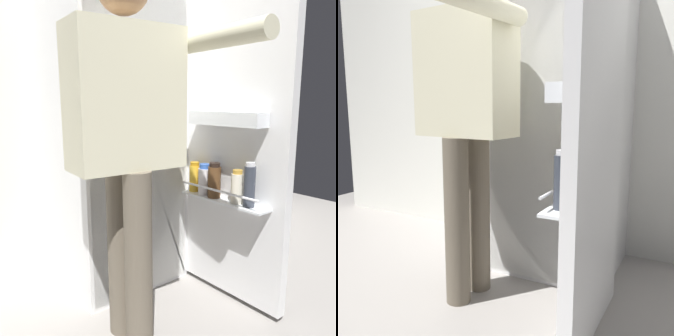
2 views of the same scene
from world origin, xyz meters
The scene contains 4 objects.
ground_plane centered at (0.00, 0.00, 0.00)m, with size 5.35×5.35×0.00m, color gray.
kitchen_wall centered at (0.00, 0.92, 1.31)m, with size 4.40×0.10×2.63m, color silver.
refrigerator centered at (0.03, 0.50, 0.89)m, with size 0.73×1.28×1.78m.
person centered at (-0.27, -0.03, 0.98)m, with size 0.56×0.80×1.63m.
Camera 2 is at (0.73, -1.51, 0.97)m, focal length 39.89 mm.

